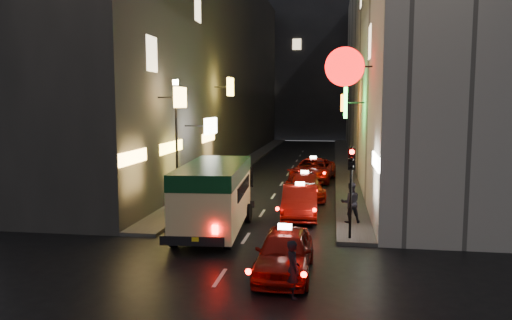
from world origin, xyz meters
The scene contains 14 objects.
building_left centered at (-8.00, 33.99, 9.00)m, with size 7.59×52.00×18.00m.
building_right centered at (8.00, 33.99, 9.00)m, with size 8.13×52.00×18.00m.
building_far centered at (0.00, 66.00, 11.00)m, with size 30.00×10.00×22.00m, color #2E2E32.
sidewalk_left centered at (-4.25, 34.00, 0.07)m, with size 1.50×52.00×0.15m, color #484643.
sidewalk_right centered at (4.25, 34.00, 0.07)m, with size 1.50×52.00×0.15m, color #484643.
minibus centered at (-1.38, 9.06, 1.79)m, with size 2.75×6.72×2.83m.
taxi_near centered at (1.90, 4.61, 0.82)m, with size 2.13×5.18×1.82m.
taxi_second centered at (1.84, 12.48, 0.87)m, with size 2.47×5.54×1.90m.
taxi_third centered at (1.77, 17.27, 0.80)m, with size 2.85×5.30×1.77m.
taxi_far centered at (1.99, 23.40, 0.90)m, with size 2.93×5.88×1.97m.
pedestrian_crossing centered at (2.30, 2.81, 0.90)m, with size 0.59×0.38×1.80m, color black.
pedestrian_sidewalk centered at (4.09, 11.15, 1.14)m, with size 0.74×0.47×1.98m, color black.
traffic_light centered at (4.00, 8.47, 2.69)m, with size 0.26×0.43×3.50m.
lamp_post centered at (-4.20, 13.00, 3.72)m, with size 0.28×0.28×6.22m.
Camera 1 is at (3.33, -10.23, 5.23)m, focal length 35.00 mm.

